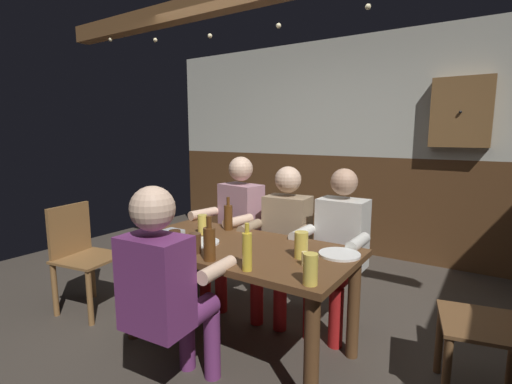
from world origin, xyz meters
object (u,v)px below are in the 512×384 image
(plate_0, at_px, (340,254))
(pint_glass_1, at_px, (310,269))
(person_0, at_px, (235,222))
(condiment_caddy, at_px, (173,233))
(chair_empty_near_left, at_px, (503,323))
(table_candle, at_px, (305,259))
(dining_table, at_px, (237,262))
(person_2, at_px, (338,243))
(person_3, at_px, (166,284))
(wall_dart_cabinet, at_px, (461,112))
(bottle_0, at_px, (209,243))
(pint_glass_0, at_px, (301,245))
(pint_glass_3, at_px, (202,224))
(pint_glass_2, at_px, (195,243))
(bottle_2, at_px, (228,217))
(person_1, at_px, (284,234))
(bottle_1, at_px, (247,251))
(chair_empty_near_right, at_px, (82,254))
(plate_1, at_px, (202,242))
(pint_glass_4, at_px, (175,240))

(plate_0, relative_size, pint_glass_1, 1.60)
(person_0, height_order, condiment_caddy, person_0)
(chair_empty_near_left, bearing_deg, table_candle, 101.72)
(dining_table, relative_size, person_2, 1.29)
(chair_empty_near_left, height_order, pint_glass_1, pint_glass_1)
(person_3, bearing_deg, table_candle, 39.02)
(pint_glass_1, distance_m, wall_dart_cabinet, 2.89)
(bottle_0, distance_m, pint_glass_0, 0.54)
(person_2, bearing_deg, wall_dart_cabinet, -107.58)
(wall_dart_cabinet, bearing_deg, pint_glass_3, -121.47)
(person_2, distance_m, chair_empty_near_left, 1.10)
(person_2, distance_m, pint_glass_2, 1.08)
(bottle_0, bearing_deg, dining_table, 97.53)
(bottle_2, bearing_deg, person_2, 24.26)
(person_1, bearing_deg, chair_empty_near_left, 163.20)
(dining_table, xyz_separation_m, bottle_1, (0.32, -0.34, 0.23))
(person_3, relative_size, bottle_1, 4.58)
(person_3, distance_m, pint_glass_3, 0.81)
(pint_glass_0, relative_size, pint_glass_1, 1.01)
(chair_empty_near_left, distance_m, plate_0, 0.91)
(person_0, relative_size, pint_glass_2, 10.25)
(condiment_caddy, xyz_separation_m, plate_0, (1.15, 0.26, -0.02))
(chair_empty_near_left, bearing_deg, pint_glass_2, 97.91)
(pint_glass_0, height_order, pint_glass_3, pint_glass_0)
(person_3, distance_m, chair_empty_near_left, 1.80)
(chair_empty_near_right, height_order, plate_1, chair_empty_near_right)
(plate_1, bearing_deg, pint_glass_1, -14.13)
(bottle_2, bearing_deg, table_candle, -24.85)
(pint_glass_3, bearing_deg, plate_0, 5.13)
(plate_1, xyz_separation_m, wall_dart_cabinet, (1.26, 2.50, 0.94))
(pint_glass_2, bearing_deg, pint_glass_3, 125.41)
(person_1, bearing_deg, bottle_0, 86.73)
(dining_table, relative_size, person_1, 1.30)
(table_candle, relative_size, plate_0, 0.32)
(pint_glass_3, height_order, pint_glass_4, pint_glass_3)
(pint_glass_1, bearing_deg, bottle_2, 147.91)
(pint_glass_4, bearing_deg, pint_glass_3, 103.75)
(person_0, relative_size, condiment_caddy, 9.03)
(person_1, bearing_deg, person_2, 175.14)
(bottle_2, height_order, pint_glass_1, bottle_2)
(person_0, bearing_deg, condiment_caddy, 96.71)
(chair_empty_near_left, xyz_separation_m, plate_1, (-1.73, -0.42, 0.26))
(table_candle, relative_size, pint_glass_0, 0.50)
(condiment_caddy, bearing_deg, bottle_0, -24.06)
(person_1, relative_size, chair_empty_near_right, 1.37)
(chair_empty_near_left, relative_size, table_candle, 11.00)
(person_3, height_order, pint_glass_4, person_3)
(bottle_0, height_order, pint_glass_0, bottle_0)
(person_3, bearing_deg, dining_table, 84.84)
(person_0, bearing_deg, bottle_0, 127.43)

